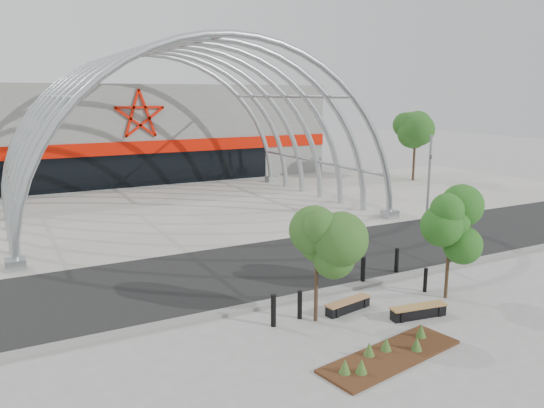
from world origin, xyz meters
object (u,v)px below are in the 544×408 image
Objects in this scene: signal_pole at (429,179)px; street_tree_0 at (317,235)px; street_tree_1 at (450,226)px; bench_1 at (418,312)px; bench_0 at (348,306)px; bollard_2 at (363,270)px.

signal_pole is 14.74m from street_tree_0.
bench_1 is (-2.10, -0.84, -2.46)m from street_tree_1.
signal_pole reaches higher than bench_1.
street_tree_1 is 1.95× the size of bench_0.
street_tree_1 is 3.76m from bollard_2.
signal_pole is at bearing 35.15° from bench_0.
bench_1 is (1.73, -1.52, 0.01)m from bench_0.
bench_0 is 1.74× the size of bollard_2.
bench_1 is 3.43m from bollard_2.
signal_pole is 1.36× the size of street_tree_1.
street_tree_1 reaches higher than bench_1.
bench_0 is at bearing 169.94° from street_tree_1.
signal_pole is 11.10m from street_tree_1.
signal_pole is 2.65× the size of bench_0.
bollard_2 is at bearing 42.33° from bench_0.
bollard_2 is (-1.77, 2.55, -2.11)m from street_tree_1.
street_tree_0 reaches higher than street_tree_1.
bollard_2 is (-8.97, -5.89, -2.09)m from signal_pole.
street_tree_0 is 4.64m from bollard_2.
street_tree_1 is 1.83× the size of bench_1.
bench_1 is at bearing -158.07° from street_tree_1.
bollard_2 is at bearing -146.71° from signal_pole.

